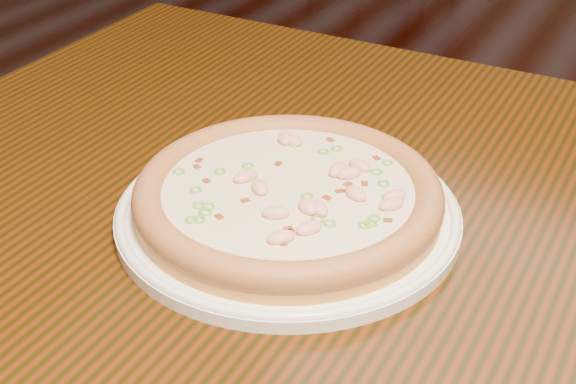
% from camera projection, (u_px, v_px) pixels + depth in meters
% --- Properties ---
extents(hero_table, '(1.20, 0.80, 0.75)m').
position_uv_depth(hero_table, '(419.00, 310.00, 0.79)').
color(hero_table, black).
rests_on(hero_table, ground).
extents(plate, '(0.32, 0.32, 0.02)m').
position_uv_depth(plate, '(288.00, 212.00, 0.74)').
color(plate, white).
rests_on(plate, hero_table).
extents(pizza, '(0.28, 0.28, 0.03)m').
position_uv_depth(pizza, '(288.00, 195.00, 0.73)').
color(pizza, gold).
rests_on(pizza, plate).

